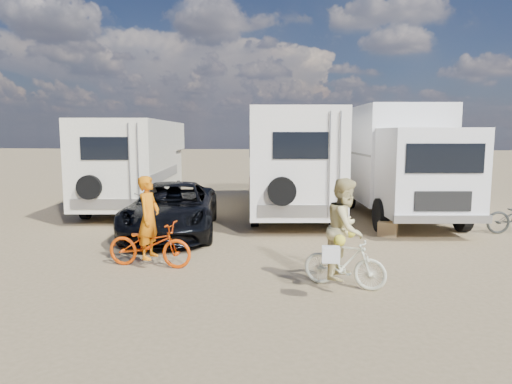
# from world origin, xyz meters

# --- Properties ---
(ground) EXTENTS (140.00, 140.00, 0.00)m
(ground) POSITION_xyz_m (0.00, 0.00, 0.00)
(ground) COLOR #927B57
(ground) RESTS_ON ground
(rv_main) EXTENTS (3.53, 8.22, 3.41)m
(rv_main) POSITION_xyz_m (0.18, 7.32, 1.71)
(rv_main) COLOR white
(rv_main) RESTS_ON ground
(rv_left) EXTENTS (3.40, 7.28, 3.14)m
(rv_left) POSITION_xyz_m (-5.33, 7.56, 1.57)
(rv_left) COLOR white
(rv_left) RESTS_ON ground
(box_truck) EXTENTS (3.38, 7.00, 3.58)m
(box_truck) POSITION_xyz_m (3.74, 6.66, 1.79)
(box_truck) COLOR white
(box_truck) RESTS_ON ground
(dark_suv) EXTENTS (3.10, 5.25, 1.37)m
(dark_suv) POSITION_xyz_m (-2.77, 3.60, 0.68)
(dark_suv) COLOR black
(dark_suv) RESTS_ON ground
(bike_man) EXTENTS (1.81, 0.76, 0.93)m
(bike_man) POSITION_xyz_m (-2.29, 0.51, 0.46)
(bike_man) COLOR #D33F03
(bike_man) RESTS_ON ground
(bike_woman) EXTENTS (1.54, 0.87, 0.89)m
(bike_woman) POSITION_xyz_m (1.56, -0.30, 0.44)
(bike_woman) COLOR beige
(bike_woman) RESTS_ON ground
(rider_man) EXTENTS (0.45, 0.64, 1.68)m
(rider_man) POSITION_xyz_m (-2.29, 0.51, 0.84)
(rider_man) COLOR #D56B09
(rider_man) RESTS_ON ground
(rider_woman) EXTENTS (0.91, 1.03, 1.76)m
(rider_woman) POSITION_xyz_m (1.56, -0.30, 0.88)
(rider_woman) COLOR #D3C280
(rider_woman) RESTS_ON ground
(cooler) EXTENTS (0.60, 0.51, 0.41)m
(cooler) POSITION_xyz_m (-2.37, 4.01, 0.20)
(cooler) COLOR #285E91
(cooler) RESTS_ON ground
(crate) EXTENTS (0.59, 0.59, 0.39)m
(crate) POSITION_xyz_m (3.00, 4.02, 0.19)
(crate) COLOR #997A4D
(crate) RESTS_ON ground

